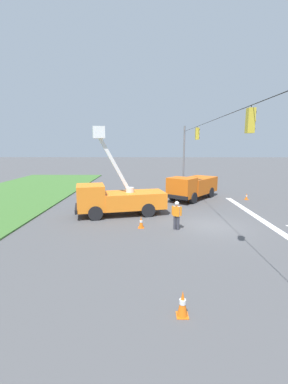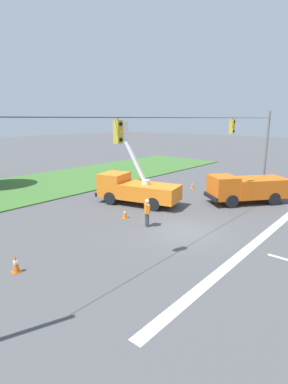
# 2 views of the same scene
# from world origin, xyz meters

# --- Properties ---
(ground_plane) EXTENTS (200.00, 200.00, 0.00)m
(ground_plane) POSITION_xyz_m (0.00, 0.00, 0.00)
(ground_plane) COLOR #4C4C4F
(grass_verge) EXTENTS (56.00, 12.00, 0.10)m
(grass_verge) POSITION_xyz_m (0.00, 18.00, 0.05)
(grass_verge) COLOR #3D6B2D
(grass_verge) RESTS_ON ground
(lane_markings) EXTENTS (17.60, 15.25, 0.01)m
(lane_markings) POSITION_xyz_m (0.00, -5.34, 0.00)
(lane_markings) COLOR silver
(lane_markings) RESTS_ON ground
(signal_gantry) EXTENTS (26.20, 0.33, 7.20)m
(signal_gantry) POSITION_xyz_m (0.01, -0.00, 4.25)
(signal_gantry) COLOR slate
(signal_gantry) RESTS_ON ground
(utility_truck_bucket_lift) EXTENTS (3.84, 6.89, 6.36)m
(utility_truck_bucket_lift) POSITION_xyz_m (2.47, 6.28, 1.33)
(utility_truck_bucket_lift) COLOR orange
(utility_truck_bucket_lift) RESTS_ON ground
(utility_truck_support_near) EXTENTS (6.34, 5.67, 2.24)m
(utility_truck_support_near) POSITION_xyz_m (8.39, -0.26, 1.24)
(utility_truck_support_near) COLOR orange
(utility_truck_support_near) RESTS_ON ground
(road_worker) EXTENTS (0.40, 0.59, 1.77)m
(road_worker) POSITION_xyz_m (-0.85, 2.27, 1.00)
(road_worker) COLOR #383842
(road_worker) RESTS_ON ground
(traffic_cone_foreground_right) EXTENTS (0.36, 0.36, 0.75)m
(traffic_cone_foreground_right) POSITION_xyz_m (-0.57, 4.43, 0.37)
(traffic_cone_foreground_right) COLOR orange
(traffic_cone_foreground_right) RESTS_ON ground
(traffic_cone_mid_right) EXTENTS (0.36, 0.36, 0.65)m
(traffic_cone_mid_right) POSITION_xyz_m (10.11, 5.68, 0.31)
(traffic_cone_mid_right) COLOR orange
(traffic_cone_mid_right) RESTS_ON ground
(traffic_cone_near_bucket) EXTENTS (0.36, 0.36, 0.83)m
(traffic_cone_near_bucket) POSITION_xyz_m (-8.96, 2.97, 0.41)
(traffic_cone_near_bucket) COLOR orange
(traffic_cone_near_bucket) RESTS_ON ground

